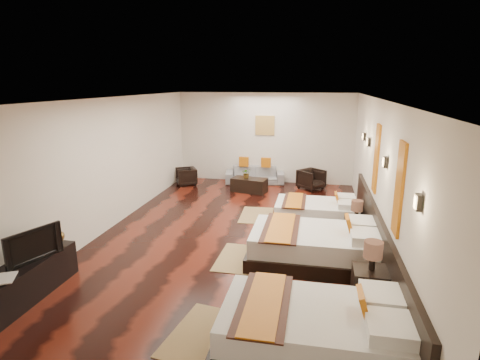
% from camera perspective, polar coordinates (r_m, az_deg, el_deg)
% --- Properties ---
extents(floor, '(5.50, 9.50, 0.01)m').
position_cam_1_polar(floor, '(8.07, -1.06, -8.42)').
color(floor, black).
rests_on(floor, ground).
extents(ceiling, '(5.50, 9.50, 0.01)m').
position_cam_1_polar(ceiling, '(7.45, -1.16, 11.87)').
color(ceiling, white).
rests_on(ceiling, floor).
extents(back_wall, '(5.50, 0.01, 2.80)m').
position_cam_1_polar(back_wall, '(12.25, 3.67, 6.19)').
color(back_wall, silver).
rests_on(back_wall, floor).
extents(left_wall, '(0.01, 9.50, 2.80)m').
position_cam_1_polar(left_wall, '(8.64, -19.23, 2.04)').
color(left_wall, silver).
rests_on(left_wall, floor).
extents(right_wall, '(0.01, 9.50, 2.80)m').
position_cam_1_polar(right_wall, '(7.56, 19.72, 0.33)').
color(right_wall, silver).
rests_on(right_wall, floor).
extents(headboard_panel, '(0.08, 6.60, 0.90)m').
position_cam_1_polar(headboard_panel, '(7.08, 19.65, -8.67)').
color(headboard_panel, black).
rests_on(headboard_panel, floor).
extents(bed_near, '(2.25, 1.42, 0.86)m').
position_cam_1_polar(bed_near, '(4.93, 11.14, -20.88)').
color(bed_near, black).
rests_on(bed_near, floor).
extents(bed_mid, '(2.34, 1.47, 0.89)m').
position_cam_1_polar(bed_mid, '(7.05, 11.31, -9.46)').
color(bed_mid, black).
rests_on(bed_mid, floor).
extents(bed_far, '(1.90, 1.19, 0.72)m').
position_cam_1_polar(bed_far, '(8.98, 11.32, -4.61)').
color(bed_far, black).
rests_on(bed_far, floor).
extents(nightstand_a, '(0.49, 0.49, 0.97)m').
position_cam_1_polar(nightstand_a, '(5.98, 18.64, -14.15)').
color(nightstand_a, black).
rests_on(nightstand_a, floor).
extents(nightstand_b, '(0.43, 0.43, 0.85)m').
position_cam_1_polar(nightstand_b, '(8.11, 16.64, -6.64)').
color(nightstand_b, black).
rests_on(nightstand_b, floor).
extents(jute_mat_near, '(0.93, 1.30, 0.01)m').
position_cam_1_polar(jute_mat_near, '(5.30, -5.60, -21.63)').
color(jute_mat_near, '#95784B').
rests_on(jute_mat_near, floor).
extents(jute_mat_mid, '(0.77, 1.21, 0.01)m').
position_cam_1_polar(jute_mat_mid, '(7.16, -0.15, -11.43)').
color(jute_mat_mid, '#95784B').
rests_on(jute_mat_mid, floor).
extents(jute_mat_far, '(0.80, 1.23, 0.01)m').
position_cam_1_polar(jute_mat_far, '(9.33, 2.47, -5.20)').
color(jute_mat_far, '#95784B').
rests_on(jute_mat_far, floor).
extents(tv_console, '(0.50, 1.80, 0.55)m').
position_cam_1_polar(tv_console, '(6.66, -29.11, -12.88)').
color(tv_console, black).
rests_on(tv_console, floor).
extents(tv, '(0.40, 0.85, 0.50)m').
position_cam_1_polar(tv, '(6.53, -28.45, -8.29)').
color(tv, black).
rests_on(tv, tv_console).
extents(figurine, '(0.36, 0.36, 0.32)m').
position_cam_1_polar(figurine, '(7.00, -25.73, -7.27)').
color(figurine, brown).
rests_on(figurine, tv_console).
extents(sofa, '(1.90, 1.00, 0.53)m').
position_cam_1_polar(sofa, '(12.20, 2.19, 0.75)').
color(sofa, slate).
rests_on(sofa, floor).
extents(armchair_left, '(0.80, 0.80, 0.54)m').
position_cam_1_polar(armchair_left, '(12.09, -7.93, 0.53)').
color(armchair_left, black).
rests_on(armchair_left, floor).
extents(armchair_right, '(0.92, 0.92, 0.60)m').
position_cam_1_polar(armchair_right, '(11.68, 10.46, 0.09)').
color(armchair_right, black).
rests_on(armchair_right, floor).
extents(coffee_table, '(1.08, 0.69, 0.40)m').
position_cam_1_polar(coffee_table, '(11.26, 1.37, -0.74)').
color(coffee_table, black).
rests_on(coffee_table, floor).
extents(table_plant, '(0.32, 0.29, 0.29)m').
position_cam_1_polar(table_plant, '(11.19, 0.97, 1.01)').
color(table_plant, '#29561C').
rests_on(table_plant, coffee_table).
extents(orange_panel_a, '(0.04, 0.40, 1.30)m').
position_cam_1_polar(orange_panel_a, '(5.67, 22.41, -1.24)').
color(orange_panel_a, '#D86014').
rests_on(orange_panel_a, right_wall).
extents(orange_panel_b, '(0.04, 0.40, 1.30)m').
position_cam_1_polar(orange_panel_b, '(7.78, 19.46, 3.00)').
color(orange_panel_b, '#D86014').
rests_on(orange_panel_b, right_wall).
extents(sconce_near, '(0.07, 0.12, 0.18)m').
position_cam_1_polar(sconce_near, '(4.59, 24.78, -3.02)').
color(sconce_near, black).
rests_on(sconce_near, right_wall).
extents(sconce_mid, '(0.07, 0.12, 0.18)m').
position_cam_1_polar(sconce_mid, '(6.68, 20.60, 2.48)').
color(sconce_mid, black).
rests_on(sconce_mid, right_wall).
extents(sconce_far, '(0.07, 0.12, 0.18)m').
position_cam_1_polar(sconce_far, '(8.83, 18.42, 5.33)').
color(sconce_far, black).
rests_on(sconce_far, right_wall).
extents(sconce_lounge, '(0.07, 0.12, 0.18)m').
position_cam_1_polar(sconce_lounge, '(9.72, 17.81, 6.13)').
color(sconce_lounge, black).
rests_on(sconce_lounge, right_wall).
extents(gold_artwork, '(0.60, 0.04, 0.60)m').
position_cam_1_polar(gold_artwork, '(12.18, 3.69, 8.05)').
color(gold_artwork, '#AD873F').
rests_on(gold_artwork, back_wall).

